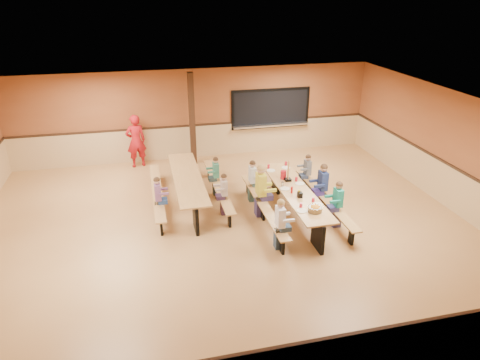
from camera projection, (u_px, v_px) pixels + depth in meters
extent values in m
plane|color=#A36F3E|center=(226.00, 228.00, 10.45)|extent=(12.00, 12.00, 0.00)
cube|color=brown|center=(196.00, 114.00, 14.26)|extent=(12.00, 0.04, 3.00)
cube|color=brown|center=(303.00, 324.00, 5.39)|extent=(12.00, 0.04, 3.00)
cube|color=brown|center=(452.00, 151.00, 11.07)|extent=(0.04, 10.00, 3.00)
cube|color=white|center=(224.00, 108.00, 9.21)|extent=(12.00, 10.00, 0.04)
cube|color=black|center=(271.00, 108.00, 14.76)|extent=(2.60, 0.06, 1.20)
cube|color=silver|center=(271.00, 125.00, 14.91)|extent=(2.70, 0.28, 0.06)
cube|color=black|center=(192.00, 120.00, 13.69)|extent=(0.18, 0.18, 3.00)
cube|color=#B48147|center=(295.00, 190.00, 10.72)|extent=(0.75, 3.60, 0.04)
cube|color=black|center=(318.00, 235.00, 9.50)|extent=(0.08, 0.60, 0.70)
cube|color=black|center=(276.00, 179.00, 12.25)|extent=(0.08, 0.60, 0.70)
cube|color=#B48147|center=(263.00, 204.00, 10.67)|extent=(0.26, 3.60, 0.04)
cube|color=black|center=(263.00, 212.00, 10.76)|extent=(0.06, 0.18, 0.41)
cube|color=#B48147|center=(325.00, 197.00, 11.01)|extent=(0.26, 3.60, 0.04)
cube|color=black|center=(324.00, 205.00, 11.11)|extent=(0.06, 0.18, 0.41)
cube|color=#B48147|center=(187.00, 178.00, 11.44)|extent=(0.75, 3.60, 0.04)
cube|color=black|center=(196.00, 217.00, 10.22)|extent=(0.08, 0.60, 0.70)
cube|color=black|center=(182.00, 168.00, 12.97)|extent=(0.08, 0.60, 0.70)
cube|color=#B48147|center=(157.00, 190.00, 11.39)|extent=(0.26, 3.60, 0.04)
cube|color=black|center=(158.00, 198.00, 11.48)|extent=(0.06, 0.18, 0.41)
cube|color=#B48147|center=(218.00, 184.00, 11.73)|extent=(0.26, 3.60, 0.04)
cube|color=black|center=(218.00, 192.00, 11.83)|extent=(0.06, 0.18, 0.41)
imported|color=#AC1319|center=(136.00, 141.00, 13.71)|extent=(0.72, 0.56, 1.74)
cylinder|color=red|center=(283.00, 175.00, 11.29)|extent=(0.16, 0.16, 0.22)
cube|color=black|center=(300.00, 195.00, 10.31)|extent=(0.10, 0.14, 0.13)
cylinder|color=yellow|center=(299.00, 193.00, 10.34)|extent=(0.06, 0.06, 0.17)
cylinder|color=#B2140F|center=(292.00, 190.00, 10.51)|extent=(0.06, 0.06, 0.17)
cube|color=black|center=(288.00, 180.00, 11.20)|extent=(0.16, 0.16, 0.06)
cube|color=#B48147|center=(288.00, 170.00, 11.08)|extent=(0.02, 0.09, 0.50)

